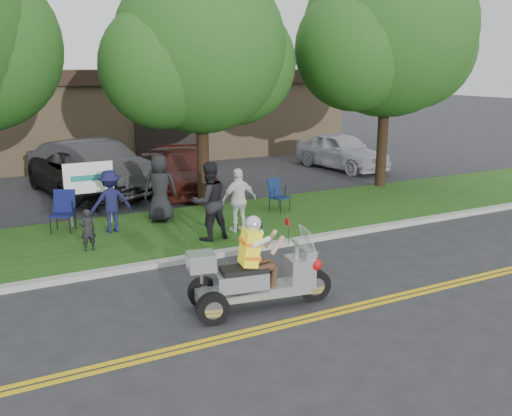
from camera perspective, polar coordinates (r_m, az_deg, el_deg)
name	(u,v)px	position (r m, az deg, el deg)	size (l,w,h in m)	color
ground	(325,300)	(10.07, 7.23, -9.61)	(120.00, 120.00, 0.00)	#28282B
centerline_near	(343,312)	(9.64, 9.18, -10.79)	(60.00, 0.10, 0.01)	gold
centerline_far	(338,309)	(9.76, 8.62, -10.45)	(60.00, 0.10, 0.01)	gold
curb	(250,249)	(12.50, -0.60, -4.29)	(60.00, 0.25, 0.12)	#A8A89E
grass_verge	(214,225)	(14.37, -4.40, -1.82)	(60.00, 4.00, 0.10)	#1F4713
commercial_building	(143,111)	(27.58, -11.78, 9.95)	(18.00, 8.20, 4.00)	#9E7F5B
tree_mid	(202,55)	(15.89, -5.73, 15.71)	(5.88, 4.80, 7.05)	#332114
tree_right	(389,38)	(19.10, 13.84, 16.96)	(6.86, 5.60, 8.07)	#332114
business_sign	(89,181)	(14.63, -17.20, 2.71)	(1.25, 0.06, 1.75)	silver
trike_scooter	(255,277)	(9.43, -0.09, -7.28)	(2.60, 1.01, 1.70)	black
lawn_chair_a	(63,208)	(14.40, -19.61, -0.01)	(0.74, 0.74, 1.03)	black
lawn_chair_b	(277,193)	(15.49, 2.21, 1.64)	(0.66, 0.67, 0.94)	black
spectator_adult_mid	(209,201)	(12.82, -4.96, 0.72)	(0.91, 0.71, 1.88)	black
spectator_adult_right	(239,200)	(13.44, -1.81, 0.83)	(0.94, 0.39, 1.61)	white
spectator_chair_a	(111,201)	(13.90, -15.05, 0.69)	(1.01, 0.58, 1.56)	#16173E
spectator_chair_b	(160,188)	(14.54, -10.06, 2.08)	(0.88, 0.58, 1.81)	black
child_left	(88,230)	(12.66, -17.30, -2.22)	(0.35, 0.23, 0.97)	black
parked_car_left	(94,167)	(18.95, -16.70, 4.18)	(1.86, 5.33, 1.76)	#2E2E30
parked_car_mid	(84,173)	(18.68, -17.64, 3.53)	(2.45, 5.32, 1.48)	black
parked_car_right	(184,171)	(18.70, -7.60, 3.85)	(1.85, 4.55, 1.32)	#4E1812
parked_car_far_right	(341,151)	(22.82, 8.97, 5.97)	(1.77, 4.41, 1.50)	#B5B7BD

